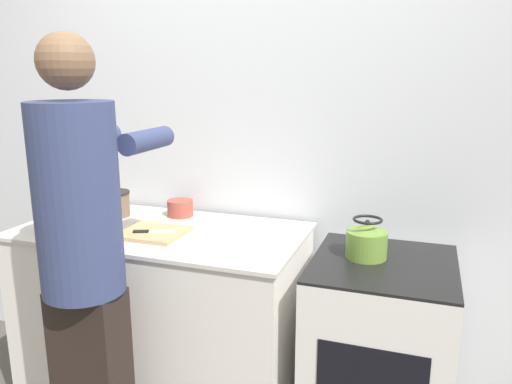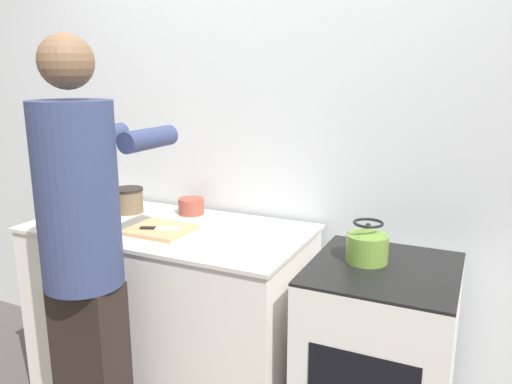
{
  "view_description": "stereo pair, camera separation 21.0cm",
  "coord_description": "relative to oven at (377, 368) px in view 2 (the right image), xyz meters",
  "views": [
    {
      "loc": [
        0.86,
        -1.69,
        1.68
      ],
      "look_at": [
        0.19,
        0.24,
        1.19
      ],
      "focal_mm": 35.0,
      "sensor_mm": 36.0,
      "label": 1
    },
    {
      "loc": [
        1.05,
        -1.61,
        1.68
      ],
      "look_at": [
        0.19,
        0.24,
        1.19
      ],
      "focal_mm": 35.0,
      "sensor_mm": 36.0,
      "label": 2
    }
  ],
  "objects": [
    {
      "name": "cutting_board",
      "position": [
        -1.05,
        -0.05,
        0.49
      ],
      "size": [
        0.29,
        0.26,
        0.02
      ],
      "color": "tan",
      "rests_on": "counter"
    },
    {
      "name": "counter",
      "position": [
        -1.06,
        0.03,
        0.01
      ],
      "size": [
        1.39,
        0.71,
        0.94
      ],
      "color": "silver",
      "rests_on": "ground_plane"
    },
    {
      "name": "canister_jar",
      "position": [
        -1.4,
        0.16,
        0.55
      ],
      "size": [
        0.16,
        0.16,
        0.13
      ],
      "color": "#756047",
      "rests_on": "counter"
    },
    {
      "name": "bowl_prep",
      "position": [
        -1.08,
        0.27,
        0.52
      ],
      "size": [
        0.14,
        0.14,
        0.09
      ],
      "color": "#9E4738",
      "rests_on": "counter"
    },
    {
      "name": "oven",
      "position": [
        0.0,
        0.0,
        0.0
      ],
      "size": [
        0.58,
        0.63,
        0.92
      ],
      "color": "silver",
      "rests_on": "ground_plane"
    },
    {
      "name": "knife",
      "position": [
        -1.05,
        -0.07,
        0.5
      ],
      "size": [
        0.19,
        0.1,
        0.01
      ],
      "rotation": [
        0.0,
        0.0,
        0.37
      ],
      "color": "silver",
      "rests_on": "cutting_board"
    },
    {
      "name": "wall_back",
      "position": [
        -0.73,
        0.44,
        0.84
      ],
      "size": [
        8.0,
        0.05,
        2.6
      ],
      "color": "silver",
      "rests_on": "ground_plane"
    },
    {
      "name": "person",
      "position": [
        -1.07,
        -0.53,
        0.54
      ],
      "size": [
        0.35,
        0.59,
        1.82
      ],
      "color": "black",
      "rests_on": "ground_plane"
    },
    {
      "name": "book_stack",
      "position": [
        -1.48,
        -0.08,
        0.56
      ],
      "size": [
        0.22,
        0.28,
        0.15
      ],
      "color": "maroon",
      "rests_on": "counter"
    },
    {
      "name": "kettle",
      "position": [
        -0.08,
        0.03,
        0.53
      ],
      "size": [
        0.17,
        0.17,
        0.17
      ],
      "color": "olive",
      "rests_on": "oven"
    }
  ]
}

